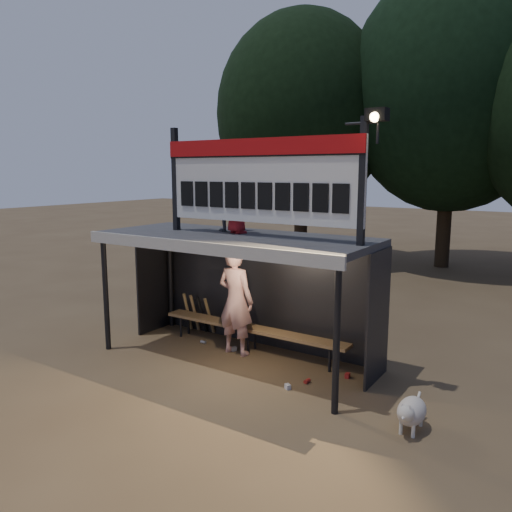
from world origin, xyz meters
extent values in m
plane|color=brown|center=(0.00, 0.00, 0.00)|extent=(80.00, 80.00, 0.00)
imported|color=white|center=(-0.18, 0.28, 1.03)|extent=(0.77, 0.52, 2.07)
imported|color=slate|center=(-0.45, 0.42, 2.92)|extent=(0.73, 0.67, 1.20)
imported|color=#AF1A20|center=(-0.09, 0.21, 2.85)|extent=(0.61, 0.55, 1.05)
cube|color=#38383A|center=(0.00, 0.00, 2.26)|extent=(5.00, 2.00, 0.12)
cube|color=beige|center=(0.00, -1.02, 2.22)|extent=(5.10, 0.06, 0.20)
cylinder|color=black|center=(-2.40, -0.90, 1.10)|extent=(0.10, 0.10, 2.20)
cylinder|color=black|center=(2.40, -0.90, 1.10)|extent=(0.10, 0.10, 2.20)
cylinder|color=black|center=(-2.40, 0.90, 1.10)|extent=(0.10, 0.10, 2.20)
cylinder|color=black|center=(2.40, 0.90, 1.10)|extent=(0.10, 0.10, 2.20)
cube|color=black|center=(0.00, 1.00, 1.10)|extent=(5.00, 0.04, 2.20)
cube|color=black|center=(-2.50, 0.50, 1.10)|extent=(0.04, 1.00, 2.20)
cube|color=black|center=(2.50, 0.50, 1.10)|extent=(0.04, 1.00, 2.20)
cylinder|color=black|center=(0.00, 1.00, 2.15)|extent=(5.00, 0.06, 0.06)
cube|color=black|center=(-1.35, 0.00, 3.27)|extent=(0.10, 0.10, 1.90)
cube|color=black|center=(2.35, 0.00, 3.27)|extent=(0.10, 0.10, 1.90)
cube|color=silver|center=(0.50, 0.00, 3.27)|extent=(3.80, 0.08, 1.40)
cube|color=#B90D0E|center=(0.50, -0.05, 3.83)|extent=(3.80, 0.04, 0.28)
cube|color=black|center=(0.50, -0.06, 3.68)|extent=(3.80, 0.02, 0.03)
cube|color=black|center=(-1.03, -0.05, 3.02)|extent=(0.27, 0.03, 0.45)
cube|color=black|center=(-0.69, -0.05, 3.02)|extent=(0.27, 0.03, 0.45)
cube|color=black|center=(-0.35, -0.05, 3.02)|extent=(0.27, 0.03, 0.45)
cube|color=black|center=(-0.01, -0.05, 3.02)|extent=(0.27, 0.03, 0.45)
cube|color=black|center=(0.33, -0.05, 3.02)|extent=(0.27, 0.03, 0.45)
cube|color=black|center=(0.67, -0.05, 3.02)|extent=(0.27, 0.03, 0.45)
cube|color=black|center=(1.01, -0.05, 3.02)|extent=(0.27, 0.03, 0.45)
cube|color=black|center=(1.35, -0.05, 3.02)|extent=(0.27, 0.03, 0.45)
cube|color=black|center=(1.69, -0.05, 3.02)|extent=(0.27, 0.03, 0.45)
cube|color=black|center=(2.03, -0.05, 3.02)|extent=(0.27, 0.03, 0.45)
cylinder|color=black|center=(2.30, 0.00, 4.12)|extent=(0.50, 0.04, 0.04)
cylinder|color=black|center=(2.55, 0.00, 3.97)|extent=(0.04, 0.04, 0.30)
cube|color=black|center=(2.55, -0.05, 4.22)|extent=(0.30, 0.22, 0.18)
sphere|color=#FFD88C|center=(2.55, -0.14, 4.18)|extent=(0.14, 0.14, 0.14)
cube|color=#987448|center=(0.00, 0.55, 0.45)|extent=(4.00, 0.35, 0.06)
cylinder|color=black|center=(-1.70, 0.43, 0.23)|extent=(0.05, 0.05, 0.45)
cylinder|color=black|center=(-1.70, 0.67, 0.23)|extent=(0.05, 0.05, 0.45)
cylinder|color=black|center=(0.00, 0.43, 0.23)|extent=(0.05, 0.05, 0.45)
cylinder|color=black|center=(0.00, 0.67, 0.23)|extent=(0.05, 0.05, 0.45)
cylinder|color=black|center=(1.70, 0.43, 0.23)|extent=(0.05, 0.05, 0.45)
cylinder|color=black|center=(1.70, 0.67, 0.23)|extent=(0.05, 0.05, 0.45)
cylinder|color=#322316|center=(-4.00, 10.00, 1.87)|extent=(0.50, 0.50, 3.74)
ellipsoid|color=black|center=(-4.00, 10.00, 5.53)|extent=(6.46, 6.46, 7.48)
cylinder|color=#312416|center=(1.00, 11.50, 2.09)|extent=(0.50, 0.50, 4.18)
ellipsoid|color=black|center=(1.00, 11.50, 6.18)|extent=(7.22, 7.22, 8.36)
ellipsoid|color=beige|center=(3.45, -0.77, 0.27)|extent=(0.36, 0.58, 0.36)
sphere|color=beige|center=(3.45, -1.05, 0.36)|extent=(0.22, 0.22, 0.22)
cone|color=beige|center=(3.45, -1.15, 0.34)|extent=(0.10, 0.10, 0.10)
cone|color=silver|center=(3.40, -1.07, 0.46)|extent=(0.06, 0.06, 0.07)
cone|color=beige|center=(3.50, -1.07, 0.46)|extent=(0.06, 0.06, 0.07)
cylinder|color=beige|center=(3.37, -0.95, 0.09)|extent=(0.05, 0.05, 0.18)
cylinder|color=white|center=(3.53, -0.95, 0.09)|extent=(0.05, 0.05, 0.18)
cylinder|color=beige|center=(3.37, -0.59, 0.09)|extent=(0.05, 0.05, 0.18)
cylinder|color=beige|center=(3.53, -0.59, 0.09)|extent=(0.05, 0.05, 0.18)
cylinder|color=beige|center=(3.45, -0.47, 0.34)|extent=(0.04, 0.16, 0.14)
cylinder|color=#A1804B|center=(-1.85, 0.82, 0.43)|extent=(0.08, 0.27, 0.84)
cylinder|color=#9D7849|center=(-1.65, 0.82, 0.43)|extent=(0.08, 0.30, 0.83)
cylinder|color=black|center=(-1.45, 0.82, 0.43)|extent=(0.08, 0.33, 0.83)
cylinder|color=olive|center=(-1.25, 0.82, 0.43)|extent=(0.07, 0.35, 0.82)
cube|color=#A41D1C|center=(2.07, 0.36, 0.04)|extent=(0.08, 0.10, 0.08)
cylinder|color=#B3B3B8|center=(-1.03, 0.34, 0.04)|extent=(0.12, 0.07, 0.07)
cube|color=beige|center=(-0.28, 0.35, 0.04)|extent=(0.10, 0.12, 0.08)
cylinder|color=red|center=(1.59, -0.20, 0.04)|extent=(0.08, 0.13, 0.07)
cube|color=#B9B9BE|center=(1.44, -0.57, 0.04)|extent=(0.12, 0.11, 0.08)
camera|label=1|loc=(5.11, -7.11, 3.43)|focal=35.00mm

